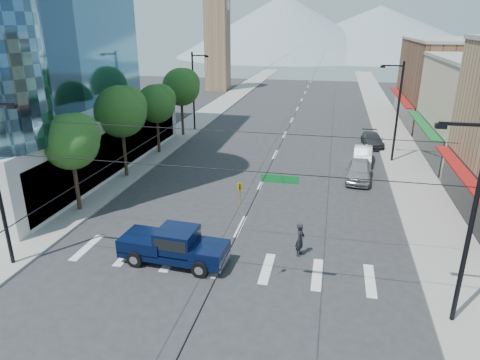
{
  "coord_description": "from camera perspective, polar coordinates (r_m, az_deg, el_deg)",
  "views": [
    {
      "loc": [
        5.15,
        -17.7,
        12.09
      ],
      "look_at": [
        -0.09,
        6.33,
        3.0
      ],
      "focal_mm": 32.0,
      "sensor_mm": 36.0,
      "label": 1
    }
  ],
  "objects": [
    {
      "name": "mountain_left",
      "position": [
        168.91,
        5.81,
        19.81
      ],
      "size": [
        80.0,
        80.0,
        22.0
      ],
      "primitive_type": "cone",
      "color": "gray",
      "rests_on": "ground"
    },
    {
      "name": "clock_tower",
      "position": [
        82.6,
        -3.05,
        19.25
      ],
      "size": [
        4.8,
        4.8,
        20.4
      ],
      "color": "#8C6B4C",
      "rests_on": "ground"
    },
    {
      "name": "lamp_pole_ne",
      "position": [
        40.71,
        20.16,
        8.94
      ],
      "size": [
        2.0,
        0.25,
        9.0
      ],
      "color": "black",
      "rests_on": "ground"
    },
    {
      "name": "parked_car_far",
      "position": [
        46.52,
        17.24,
        5.16
      ],
      "size": [
        2.33,
        4.8,
        1.35
      ],
      "primitive_type": "imported",
      "rotation": [
        0.0,
        0.0,
        0.1
      ],
      "color": "#343436",
      "rests_on": "ground"
    },
    {
      "name": "tree_midnear",
      "position": [
        35.41,
        -15.39,
        8.99
      ],
      "size": [
        4.09,
        4.09,
        7.52
      ],
      "color": "black",
      "rests_on": "ground"
    },
    {
      "name": "tree_near",
      "position": [
        29.66,
        -21.38,
        5.03
      ],
      "size": [
        3.65,
        3.64,
        6.71
      ],
      "color": "black",
      "rests_on": "ground"
    },
    {
      "name": "sidewalk_right",
      "position": [
        59.33,
        18.85,
        7.52
      ],
      "size": [
        4.0,
        120.0,
        0.15
      ],
      "primitive_type": "cube",
      "color": "gray",
      "rests_on": "ground"
    },
    {
      "name": "sidewalk_left",
      "position": [
        61.38,
        -4.21,
        8.94
      ],
      "size": [
        4.0,
        120.0,
        0.15
      ],
      "primitive_type": "cube",
      "color": "gray",
      "rests_on": "ground"
    },
    {
      "name": "parked_car_near",
      "position": [
        35.9,
        15.59,
        1.21
      ],
      "size": [
        2.35,
        4.96,
        1.64
      ],
      "primitive_type": "imported",
      "rotation": [
        0.0,
        0.0,
        -0.09
      ],
      "color": "#9D9EA1",
      "rests_on": "ground"
    },
    {
      "name": "tree_far",
      "position": [
        48.08,
        -7.7,
        12.34
      ],
      "size": [
        4.09,
        4.09,
        7.52
      ],
      "color": "black",
      "rests_on": "ground"
    },
    {
      "name": "mountain_right",
      "position": [
        178.34,
        18.04,
        18.36
      ],
      "size": [
        90.0,
        90.0,
        18.0
      ],
      "primitive_type": "cone",
      "color": "gray",
      "rests_on": "ground"
    },
    {
      "name": "pickup_truck",
      "position": [
        23.15,
        -8.85,
        -8.54
      ],
      "size": [
        5.94,
        2.55,
        1.97
      ],
      "rotation": [
        0.0,
        0.0,
        -0.06
      ],
      "color": "black",
      "rests_on": "ground"
    },
    {
      "name": "signal_rig",
      "position": [
        18.94,
        -3.89,
        -2.91
      ],
      "size": [
        21.8,
        0.2,
        9.0
      ],
      "color": "black",
      "rests_on": "ground"
    },
    {
      "name": "ground",
      "position": [
        22.04,
        -3.36,
        -13.02
      ],
      "size": [
        160.0,
        160.0,
        0.0
      ],
      "primitive_type": "plane",
      "color": "#28282B",
      "rests_on": "ground"
    },
    {
      "name": "parked_car_mid",
      "position": [
        40.53,
        16.04,
        3.21
      ],
      "size": [
        1.87,
        4.58,
        1.48
      ],
      "primitive_type": "imported",
      "rotation": [
        0.0,
        0.0,
        -0.07
      ],
      "color": "white",
      "rests_on": "ground"
    },
    {
      "name": "shop_far",
      "position": [
        60.0,
        27.12,
        11.33
      ],
      "size": [
        12.0,
        18.0,
        10.0
      ],
      "primitive_type": "cube",
      "color": "brown",
      "rests_on": "ground"
    },
    {
      "name": "pedestrian",
      "position": [
        23.79,
        8.03,
        -7.86
      ],
      "size": [
        0.61,
        0.78,
        1.9
      ],
      "primitive_type": "imported",
      "rotation": [
        0.0,
        0.0,
        1.33
      ],
      "color": "black",
      "rests_on": "ground"
    },
    {
      "name": "lamp_pole_nw",
      "position": [
        50.76,
        -6.1,
        12.07
      ],
      "size": [
        2.0,
        0.25,
        9.0
      ],
      "color": "black",
      "rests_on": "ground"
    },
    {
      "name": "tree_midfar",
      "position": [
        41.74,
        -10.92,
        10.13
      ],
      "size": [
        3.65,
        3.64,
        6.71
      ],
      "color": "black",
      "rests_on": "ground"
    }
  ]
}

